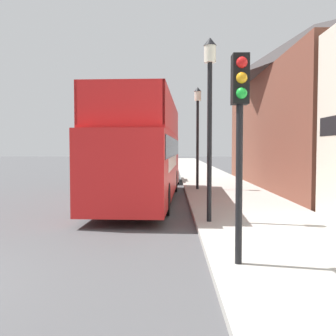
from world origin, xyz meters
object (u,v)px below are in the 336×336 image
object	(u,v)px
parked_car_ahead_of_bus	(164,172)
tour_bus	(144,158)
lamp_post_second	(198,119)
traffic_signal	(240,111)
lamp_post_nearest	(210,96)

from	to	relation	value
parked_car_ahead_of_bus	tour_bus	bearing A→B (deg)	-94.46
parked_car_ahead_of_bus	lamp_post_second	size ratio (longest dim) A/B	0.88
parked_car_ahead_of_bus	traffic_signal	bearing A→B (deg)	-85.04
tour_bus	parked_car_ahead_of_bus	bearing A→B (deg)	88.71
tour_bus	traffic_signal	world-z (taller)	tour_bus
lamp_post_second	lamp_post_nearest	bearing A→B (deg)	-91.60
parked_car_ahead_of_bus	traffic_signal	xyz separation A→B (m)	(1.68, -18.13, 2.16)
tour_bus	parked_car_ahead_of_bus	world-z (taller)	tour_bus
traffic_signal	parked_car_ahead_of_bus	bearing A→B (deg)	95.28
lamp_post_nearest	lamp_post_second	bearing A→B (deg)	88.40
traffic_signal	lamp_post_second	bearing A→B (deg)	89.51
tour_bus	lamp_post_second	world-z (taller)	lamp_post_second
lamp_post_second	tour_bus	bearing A→B (deg)	-126.18
tour_bus	traffic_signal	distance (m)	9.60
tour_bus	parked_car_ahead_of_bus	size ratio (longest dim) A/B	2.62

